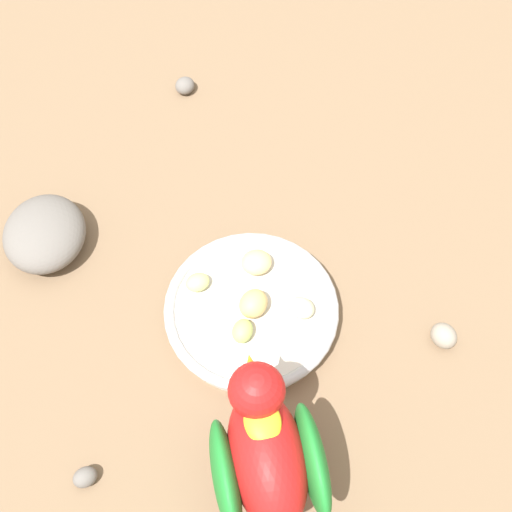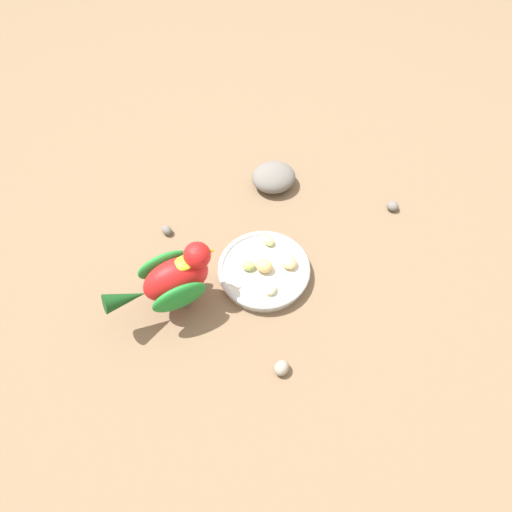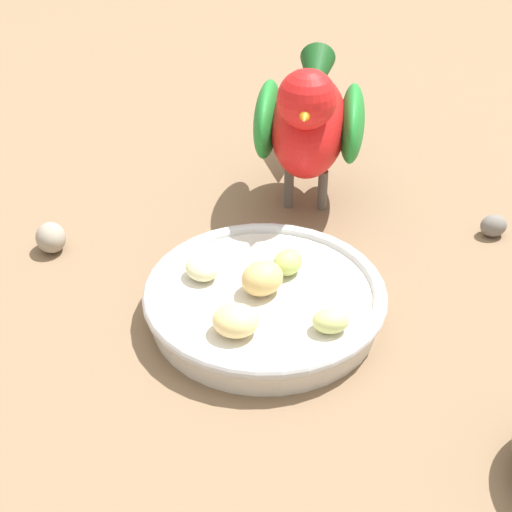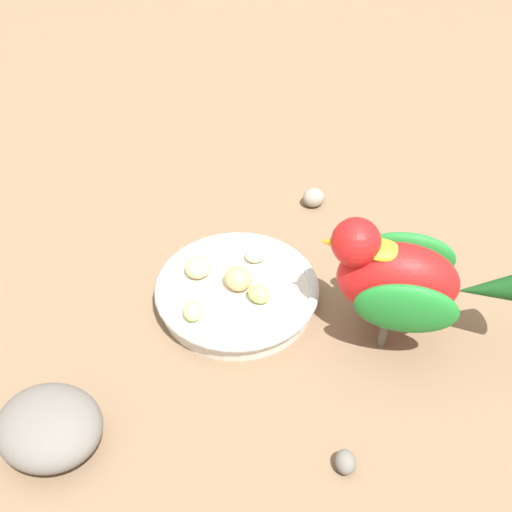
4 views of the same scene
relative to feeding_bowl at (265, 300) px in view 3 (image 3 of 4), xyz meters
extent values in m
plane|color=#7A6047|center=(0.02, 0.01, -0.02)|extent=(4.00, 4.00, 0.00)
cylinder|color=beige|center=(0.00, 0.00, 0.00)|extent=(0.18, 0.18, 0.02)
torus|color=#B7BABF|center=(0.00, 0.00, 0.01)|extent=(0.19, 0.19, 0.01)
ellipsoid|color=tan|center=(0.00, 0.00, 0.02)|extent=(0.04, 0.04, 0.03)
ellipsoid|color=#B2CC66|center=(0.02, -0.03, 0.02)|extent=(0.03, 0.03, 0.02)
ellipsoid|color=#C6D17A|center=(-0.06, -0.03, 0.02)|extent=(0.03, 0.03, 0.02)
ellipsoid|color=#E5C67F|center=(-0.04, 0.03, 0.02)|extent=(0.04, 0.04, 0.02)
ellipsoid|color=beige|center=(0.03, 0.04, 0.02)|extent=(0.04, 0.03, 0.02)
cylinder|color=#59544C|center=(0.14, -0.10, 0.00)|extent=(0.01, 0.01, 0.04)
cylinder|color=#59544C|center=(0.15, -0.07, 0.00)|extent=(0.01, 0.01, 0.04)
ellipsoid|color=red|center=(0.15, -0.09, 0.07)|extent=(0.14, 0.11, 0.09)
ellipsoid|color=#1E7F2D|center=(0.14, -0.13, 0.07)|extent=(0.10, 0.06, 0.06)
ellipsoid|color=#1E7F2D|center=(0.17, -0.06, 0.07)|extent=(0.10, 0.06, 0.06)
cone|color=#144719|center=(0.23, -0.13, 0.07)|extent=(0.09, 0.07, 0.05)
sphere|color=red|center=(0.11, -0.07, 0.11)|extent=(0.07, 0.07, 0.05)
cone|color=orange|center=(0.08, -0.06, 0.11)|extent=(0.03, 0.03, 0.02)
ellipsoid|color=yellow|center=(0.13, -0.08, 0.11)|extent=(0.05, 0.05, 0.01)
ellipsoid|color=slate|center=(0.04, -0.23, -0.01)|extent=(0.02, 0.03, 0.02)
ellipsoid|color=gray|center=(0.14, 0.15, 0.00)|extent=(0.03, 0.03, 0.03)
camera|label=1|loc=(0.26, -0.19, 0.69)|focal=49.54mm
camera|label=2|loc=(0.39, 0.29, 0.77)|focal=31.58mm
camera|label=3|loc=(-0.44, 0.15, 0.37)|focal=54.27mm
camera|label=4|loc=(-0.12, -0.51, 0.54)|focal=46.46mm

